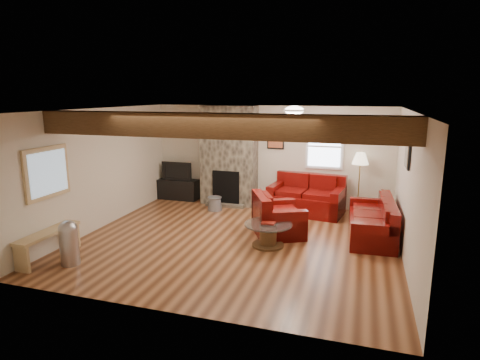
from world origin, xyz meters
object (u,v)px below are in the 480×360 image
Objects in this scene: coffee_table at (268,235)px; tv_cabinet at (179,189)px; loveseat at (306,195)px; sofa_three at (372,218)px; armchair_red at (278,214)px; television at (178,171)px; floor_lamp at (360,162)px.

tv_cabinet is at bearing 139.63° from coffee_table.
tv_cabinet is at bearing -176.88° from loveseat.
tv_cabinet is (-3.10, 2.63, 0.05)m from coffee_table.
sofa_three is 1.16× the size of loveseat.
loveseat is at bearing 80.85° from coffee_table.
tv_cabinet is (-3.14, 1.94, -0.15)m from armchair_red.
sofa_three is at bearing -17.35° from tv_cabinet.
loveseat is 3.49m from tv_cabinet.
television is at bearing 139.63° from coffee_table.
television is at bearing 32.13° from armchair_red.
armchair_red is 0.97× the size of tv_cabinet.
television reaches higher than armchair_red.
sofa_three is at bearing -17.35° from television.
tv_cabinet is 1.27× the size of television.
television is at bearing -110.02° from sofa_three.
coffee_table is 4.06m from tv_cabinet.
armchair_red reaches higher than tv_cabinet.
armchair_red is 1.16× the size of coffee_table.
floor_lamp is (1.55, 2.57, 1.04)m from coffee_table.
television is at bearing 179.20° from floor_lamp.
sofa_three is at bearing 30.77° from coffee_table.
armchair_red is 3.71m from television.
television is 0.57× the size of floor_lamp.
tv_cabinet is at bearing 32.13° from armchair_red.
tv_cabinet reaches higher than coffee_table.
coffee_table is 4.10m from television.
television is at bearing -176.88° from loveseat.
tv_cabinet is at bearing 179.20° from floor_lamp.
coffee_table is (-0.05, -0.69, -0.20)m from armchair_red.
armchair_red is at bearing -79.99° from sofa_three.
tv_cabinet is 4.75m from floor_lamp.
television reaches higher than coffee_table.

